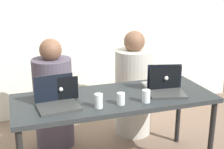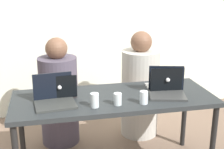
# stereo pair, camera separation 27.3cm
# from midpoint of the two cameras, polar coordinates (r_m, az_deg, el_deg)

# --- Properties ---
(back_wall) EXTENTS (4.56, 0.10, 2.63)m
(back_wall) POSITION_cam_midpoint_polar(r_m,az_deg,el_deg) (4.00, -8.42, 11.12)
(back_wall) COLOR silver
(back_wall) RESTS_ON ground
(desk) EXTENTS (1.76, 0.69, 0.74)m
(desk) POSITION_cam_midpoint_polar(r_m,az_deg,el_deg) (2.75, -2.40, -5.37)
(desk) COLOR #272B2E
(desk) RESTS_ON ground
(person_on_left) EXTENTS (0.46, 0.46, 1.16)m
(person_on_left) POSITION_cam_midpoint_polar(r_m,az_deg,el_deg) (3.35, -12.97, -4.53)
(person_on_left) COLOR #4C4453
(person_on_left) RESTS_ON ground
(person_on_right) EXTENTS (0.46, 0.46, 1.19)m
(person_on_right) POSITION_cam_midpoint_polar(r_m,az_deg,el_deg) (3.52, 1.71, -2.72)
(person_on_right) COLOR #B6B3A9
(person_on_right) RESTS_ON ground
(laptop_back_right) EXTENTS (0.33, 0.28, 0.23)m
(laptop_back_right) POSITION_cam_midpoint_polar(r_m,az_deg,el_deg) (2.94, 6.56, -1.53)
(laptop_back_right) COLOR silver
(laptop_back_right) RESTS_ON desk
(laptop_front_right) EXTENTS (0.36, 0.32, 0.24)m
(laptop_front_right) POSITION_cam_midpoint_polar(r_m,az_deg,el_deg) (2.82, 7.10, -2.35)
(laptop_front_right) COLOR #383939
(laptop_front_right) RESTS_ON desk
(laptop_front_left) EXTENTS (0.35, 0.30, 0.24)m
(laptop_front_left) POSITION_cam_midpoint_polar(r_m,az_deg,el_deg) (2.57, -13.10, -4.63)
(laptop_front_left) COLOR #373A37
(laptop_front_left) RESTS_ON desk
(laptop_back_left) EXTENTS (0.30, 0.25, 0.21)m
(laptop_back_left) POSITION_cam_midpoint_polar(r_m,az_deg,el_deg) (2.72, -12.43, -3.49)
(laptop_back_left) COLOR #3C3636
(laptop_back_left) RESTS_ON desk
(water_glass_left) EXTENTS (0.07, 0.07, 0.12)m
(water_glass_left) POSITION_cam_midpoint_polar(r_m,az_deg,el_deg) (2.49, -5.63, -5.05)
(water_glass_left) COLOR silver
(water_glass_left) RESTS_ON desk
(water_glass_right) EXTENTS (0.07, 0.07, 0.11)m
(water_glass_right) POSITION_cam_midpoint_polar(r_m,az_deg,el_deg) (2.59, 3.26, -4.18)
(water_glass_right) COLOR silver
(water_glass_right) RESTS_ON desk
(water_glass_center) EXTENTS (0.07, 0.07, 0.10)m
(water_glass_center) POSITION_cam_midpoint_polar(r_m,az_deg,el_deg) (2.54, -1.45, -4.66)
(water_glass_center) COLOR silver
(water_glass_center) RESTS_ON desk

